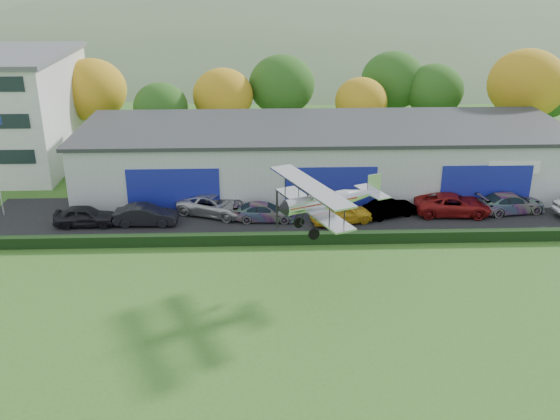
{
  "coord_description": "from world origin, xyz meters",
  "views": [
    {
      "loc": [
        -0.5,
        -23.04,
        18.47
      ],
      "look_at": [
        0.76,
        12.48,
        4.03
      ],
      "focal_mm": 40.34,
      "sensor_mm": 36.0,
      "label": 1
    }
  ],
  "objects_px": {
    "car_1": "(146,215)",
    "car_6": "(453,204)",
    "car_2": "(214,205)",
    "car_0": "(85,216)",
    "car_3": "(265,212)",
    "car_4": "(342,213)",
    "biplane": "(325,199)",
    "car_5": "(390,208)",
    "hangar": "(323,156)",
    "car_7": "(511,203)"
  },
  "relations": [
    {
      "from": "car_0",
      "to": "car_6",
      "type": "xyz_separation_m",
      "value": [
        27.5,
        1.17,
        0.04
      ]
    },
    {
      "from": "car_0",
      "to": "car_4",
      "type": "xyz_separation_m",
      "value": [
        18.8,
        -0.16,
        0.02
      ]
    },
    {
      "from": "car_7",
      "to": "biplane",
      "type": "distance_m",
      "value": 18.86
    },
    {
      "from": "hangar",
      "to": "car_2",
      "type": "height_order",
      "value": "hangar"
    },
    {
      "from": "car_5",
      "to": "car_1",
      "type": "bearing_deg",
      "value": 72.42
    },
    {
      "from": "car_2",
      "to": "biplane",
      "type": "height_order",
      "value": "biplane"
    },
    {
      "from": "car_5",
      "to": "car_7",
      "type": "xyz_separation_m",
      "value": [
        9.45,
        0.52,
        0.08
      ]
    },
    {
      "from": "car_7",
      "to": "car_0",
      "type": "bearing_deg",
      "value": 83.41
    },
    {
      "from": "car_3",
      "to": "car_6",
      "type": "relative_size",
      "value": 0.8
    },
    {
      "from": "car_3",
      "to": "hangar",
      "type": "bearing_deg",
      "value": -30.77
    },
    {
      "from": "car_1",
      "to": "car_7",
      "type": "height_order",
      "value": "car_7"
    },
    {
      "from": "car_2",
      "to": "car_6",
      "type": "relative_size",
      "value": 0.97
    },
    {
      "from": "hangar",
      "to": "car_5",
      "type": "xyz_separation_m",
      "value": [
        4.41,
        -7.28,
        -1.93
      ]
    },
    {
      "from": "car_1",
      "to": "car_6",
      "type": "xyz_separation_m",
      "value": [
        23.11,
        1.17,
        0.05
      ]
    },
    {
      "from": "car_2",
      "to": "car_7",
      "type": "bearing_deg",
      "value": -68.92
    },
    {
      "from": "car_6",
      "to": "car_4",
      "type": "bearing_deg",
      "value": 102.42
    },
    {
      "from": "car_5",
      "to": "car_6",
      "type": "height_order",
      "value": "car_6"
    },
    {
      "from": "hangar",
      "to": "car_0",
      "type": "distance_m",
      "value": 20.08
    },
    {
      "from": "hangar",
      "to": "car_7",
      "type": "xyz_separation_m",
      "value": [
        13.86,
        -6.76,
        -1.84
      ]
    },
    {
      "from": "hangar",
      "to": "car_2",
      "type": "relative_size",
      "value": 7.28
    },
    {
      "from": "car_4",
      "to": "car_7",
      "type": "xyz_separation_m",
      "value": [
        13.29,
        1.6,
        -0.02
      ]
    },
    {
      "from": "car_5",
      "to": "biplane",
      "type": "relative_size",
      "value": 0.52
    },
    {
      "from": "hangar",
      "to": "biplane",
      "type": "bearing_deg",
      "value": -95.5
    },
    {
      "from": "biplane",
      "to": "car_5",
      "type": "bearing_deg",
      "value": 33.7
    },
    {
      "from": "car_0",
      "to": "car_3",
      "type": "height_order",
      "value": "car_0"
    },
    {
      "from": "car_2",
      "to": "car_4",
      "type": "distance_m",
      "value": 9.73
    },
    {
      "from": "hangar",
      "to": "biplane",
      "type": "xyz_separation_m",
      "value": [
        -1.6,
        -16.65,
        2.48
      ]
    },
    {
      "from": "car_2",
      "to": "car_6",
      "type": "height_order",
      "value": "car_6"
    },
    {
      "from": "car_1",
      "to": "car_6",
      "type": "distance_m",
      "value": 23.14
    },
    {
      "from": "hangar",
      "to": "car_3",
      "type": "distance_m",
      "value": 9.38
    },
    {
      "from": "car_1",
      "to": "car_4",
      "type": "distance_m",
      "value": 14.41
    },
    {
      "from": "car_0",
      "to": "car_1",
      "type": "xyz_separation_m",
      "value": [
        4.39,
        0.0,
        -0.01
      ]
    },
    {
      "from": "car_4",
      "to": "car_7",
      "type": "distance_m",
      "value": 13.39
    },
    {
      "from": "car_2",
      "to": "car_6",
      "type": "bearing_deg",
      "value": -69.98
    },
    {
      "from": "car_6",
      "to": "car_5",
      "type": "bearing_deg",
      "value": 96.66
    },
    {
      "from": "car_3",
      "to": "car_4",
      "type": "relative_size",
      "value": 1.0
    },
    {
      "from": "hangar",
      "to": "car_0",
      "type": "bearing_deg",
      "value": -155.79
    },
    {
      "from": "car_0",
      "to": "car_7",
      "type": "relative_size",
      "value": 0.85
    },
    {
      "from": "car_0",
      "to": "biplane",
      "type": "xyz_separation_m",
      "value": [
        16.63,
        -8.45,
        4.33
      ]
    },
    {
      "from": "car_4",
      "to": "car_6",
      "type": "bearing_deg",
      "value": -95.59
    },
    {
      "from": "hangar",
      "to": "car_7",
      "type": "height_order",
      "value": "hangar"
    },
    {
      "from": "car_3",
      "to": "car_4",
      "type": "xyz_separation_m",
      "value": [
        5.65,
        -0.72,
        0.12
      ]
    },
    {
      "from": "car_4",
      "to": "car_5",
      "type": "height_order",
      "value": "car_4"
    },
    {
      "from": "car_0",
      "to": "car_6",
      "type": "distance_m",
      "value": 27.53
    },
    {
      "from": "car_3",
      "to": "car_6",
      "type": "distance_m",
      "value": 14.36
    },
    {
      "from": "car_4",
      "to": "biplane",
      "type": "xyz_separation_m",
      "value": [
        -2.18,
        -8.29,
        4.31
      ]
    },
    {
      "from": "car_1",
      "to": "biplane",
      "type": "bearing_deg",
      "value": -124.12
    },
    {
      "from": "car_4",
      "to": "car_0",
      "type": "bearing_deg",
      "value": 75.19
    },
    {
      "from": "car_2",
      "to": "car_4",
      "type": "bearing_deg",
      "value": -79.58
    },
    {
      "from": "hangar",
      "to": "car_6",
      "type": "relative_size",
      "value": 7.04
    }
  ]
}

